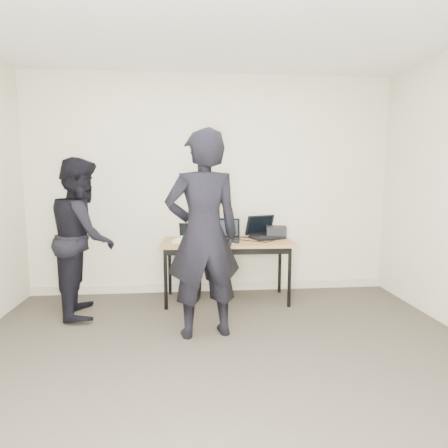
{
  "coord_description": "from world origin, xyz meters",
  "views": [
    {
      "loc": [
        -0.26,
        -2.43,
        1.49
      ],
      "look_at": [
        0.1,
        1.6,
        0.95
      ],
      "focal_mm": 30.0,
      "sensor_mm": 36.0,
      "label": 1
    }
  ],
  "objects": [
    {
      "name": "room",
      "position": [
        0.0,
        0.0,
        1.35
      ],
      "size": [
        4.6,
        4.6,
        2.8
      ],
      "color": "#3F3830",
      "rests_on": "ground"
    },
    {
      "name": "person_observer",
      "position": [
        -1.4,
        1.6,
        0.83
      ],
      "size": [
        0.77,
        0.91,
        1.66
      ],
      "primitive_type": "imported",
      "rotation": [
        0.0,
        0.0,
        1.76
      ],
      "color": "black",
      "rests_on": "ground"
    },
    {
      "name": "laptop_right",
      "position": [
        0.63,
        2.01,
        0.78
      ],
      "size": [
        0.46,
        0.46,
        0.27
      ],
      "rotation": [
        0.0,
        0.0,
        0.35
      ],
      "color": "black",
      "rests_on": "desk"
    },
    {
      "name": "laptop_center",
      "position": [
        0.14,
        1.85,
        0.78
      ],
      "size": [
        0.37,
        0.36,
        0.25
      ],
      "rotation": [
        0.0,
        0.0,
        -0.14
      ],
      "color": "black",
      "rests_on": "desk"
    },
    {
      "name": "cables",
      "position": [
        0.2,
        1.83,
        0.72
      ],
      "size": [
        1.14,
        0.41,
        0.01
      ],
      "rotation": [
        0.0,
        0.0,
        -0.17
      ],
      "color": "black",
      "rests_on": "desk"
    },
    {
      "name": "leather_satchel",
      "position": [
        -0.03,
        2.07,
        0.85
      ],
      "size": [
        0.38,
        0.23,
        0.25
      ],
      "rotation": [
        0.0,
        0.0,
        -0.15
      ],
      "color": "brown",
      "rests_on": "desk"
    },
    {
      "name": "desk",
      "position": [
        0.15,
        1.84,
        0.66
      ],
      "size": [
        1.52,
        0.7,
        0.72
      ],
      "rotation": [
        0.0,
        0.0,
        -0.03
      ],
      "color": "olive",
      "rests_on": "ground"
    },
    {
      "name": "equipment_box",
      "position": [
        0.78,
        2.03,
        0.79
      ],
      "size": [
        0.26,
        0.23,
        0.14
      ],
      "primitive_type": "cube",
      "rotation": [
        0.0,
        0.0,
        -0.16
      ],
      "color": "black",
      "rests_on": "desk"
    },
    {
      "name": "person_typist",
      "position": [
        -0.15,
        0.91,
        0.94
      ],
      "size": [
        0.76,
        0.57,
        1.89
      ],
      "primitive_type": "imported",
      "rotation": [
        0.0,
        0.0,
        3.33
      ],
      "color": "black",
      "rests_on": "ground"
    },
    {
      "name": "power_brick",
      "position": [
        -0.07,
        1.67,
        0.74
      ],
      "size": [
        0.1,
        0.07,
        0.03
      ],
      "primitive_type": "cube",
      "rotation": [
        0.0,
        0.0,
        0.12
      ],
      "color": "black",
      "rests_on": "desk"
    },
    {
      "name": "tissue",
      "position": [
        0.0,
        2.07,
        1.0
      ],
      "size": [
        0.13,
        0.1,
        0.08
      ],
      "primitive_type": "ellipsoid",
      "rotation": [
        0.0,
        0.0,
        -0.02
      ],
      "color": "white",
      "rests_on": "leather_satchel"
    },
    {
      "name": "laptop_beige",
      "position": [
        -0.31,
        1.84,
        0.76
      ],
      "size": [
        0.33,
        0.32,
        0.22
      ],
      "rotation": [
        0.0,
        0.0,
        -0.25
      ],
      "color": "beige",
      "rests_on": "desk"
    },
    {
      "name": "baseboard",
      "position": [
        0.0,
        2.23,
        0.05
      ],
      "size": [
        4.5,
        0.03,
        0.1
      ],
      "primitive_type": "cube",
      "color": "#BCAF9C",
      "rests_on": "ground"
    }
  ]
}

